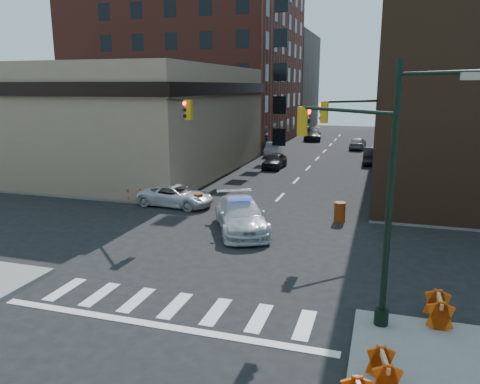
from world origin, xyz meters
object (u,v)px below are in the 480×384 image
Objects in this scene: pickup at (176,196)px; parked_car_enear at (372,155)px; police_car at (241,215)px; barrel_road at (340,212)px; parked_car_wfar at (273,149)px; barrel_bank at (198,201)px; pedestrian_b at (103,178)px; pedestrian_a at (142,187)px; parked_car_wnear at (275,161)px; barricade_se_a at (439,310)px; barricade_nw_a at (131,190)px.

pickup is 0.99× the size of parked_car_enear.
barrel_road is at bearing 9.11° from police_car.
police_car is at bearing -85.55° from parked_car_wfar.
barrel_bank is at bearing 62.68° from parked_car_enear.
pickup is 6.92m from pedestrian_b.
parked_car_wfar is at bearing 80.50° from pedestrian_a.
parked_car_enear reaches higher than pickup.
barrel_road is (9.28, -23.34, -0.16)m from parked_car_wfar.
barrel_road is at bearing -63.46° from parked_car_wnear.
pedestrian_b is 1.48× the size of barricade_se_a.
pedestrian_b is 1.85× the size of barrel_bank.
parked_car_wnear is 15.59m from barrel_bank.
pedestrian_a is (-13.79, -20.37, 0.22)m from parked_car_enear.
pickup is 2.52m from pedestrian_a.
parked_car_wnear is 2.36× the size of pedestrian_b.
pedestrian_a reaches higher than barrel_bank.
pedestrian_a is 1.57× the size of barrel_road.
pedestrian_a is 1.47× the size of barricade_se_a.
pedestrian_a is (-5.33, -15.14, 0.32)m from parked_car_wnear.
barrel_road is (10.22, -0.50, -0.11)m from pickup.
parked_car_wnear is at bearing -80.99° from parked_car_wfar.
barrel_road reaches higher than barricade_se_a.
barrel_bank is at bearing -92.68° from pickup.
pedestrian_b is (-4.11, 1.85, 0.00)m from pedestrian_a.
pickup reaches higher than barrel_bank.
barricade_se_a is (3.00, -32.07, -0.21)m from parked_car_enear.
pedestrian_b is at bearing -115.13° from parked_car_wfar.
pickup is 4.33× the size of barrel_road.
parked_car_wfar is 22.35m from barricade_nw_a.
parked_car_wfar is at bearing 54.79° from pedestrian_b.
parked_car_enear is (11.30, 20.57, 0.14)m from pickup.
parked_car_wnear is 29.18m from barricade_se_a.
parked_car_wfar is 25.12m from barrel_road.
barrel_road is 11.73m from barricade_se_a.
barricade_nw_a is (-9.16, 4.74, -0.26)m from police_car.
parked_car_wnear is at bearing 22.45° from barricade_se_a.
pedestrian_b is at bearing 171.36° from barrel_road.
barrel_bank is (-1.21, -15.54, -0.23)m from parked_car_wnear.
parked_car_wnear is at bearing 85.53° from barrel_bank.
barricade_nw_a is (-6.54, -14.36, -0.12)m from parked_car_wnear.
barrel_bank is at bearing 47.61° from barricade_se_a.
barricade_se_a is at bearing -41.72° from barrel_bank.
pedestrian_b reaches higher than pedestrian_a.
barricade_nw_a is at bearing -112.93° from parked_car_wnear.
parked_car_enear is 4.26× the size of barricade_nw_a.
police_car is 8.88m from pedestrian_a.
parked_car_wnear is (-2.62, 19.10, -0.13)m from police_car.
parked_car_enear is at bearing 30.70° from pedestrian_b.
barricade_se_a is at bearing -66.46° from police_car.
parked_car_wfar is 10.60m from parked_car_enear.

